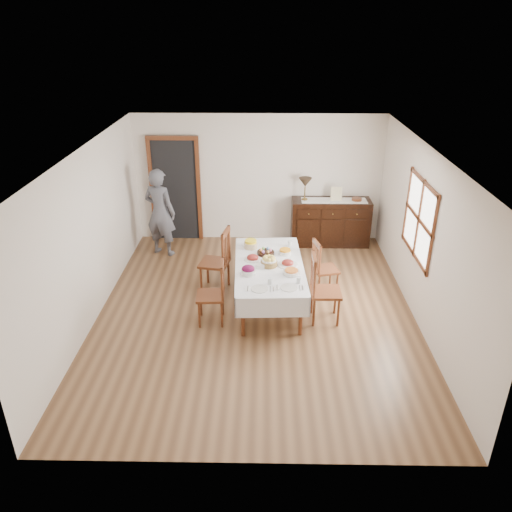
{
  "coord_description": "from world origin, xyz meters",
  "views": [
    {
      "loc": [
        0.12,
        -6.81,
        4.28
      ],
      "look_at": [
        0.0,
        0.1,
        0.95
      ],
      "focal_mm": 35.0,
      "sensor_mm": 36.0,
      "label": 1
    }
  ],
  "objects_px": {
    "sideboard": "(330,222)",
    "person": "(160,210)",
    "dining_table": "(269,269)",
    "chair_right_far": "(323,267)",
    "chair_left_near": "(214,292)",
    "chair_left_far": "(218,260)",
    "table_lamp": "(305,183)",
    "chair_right_near": "(322,288)"
  },
  "relations": [
    {
      "from": "chair_left_near",
      "to": "sideboard",
      "type": "distance_m",
      "value": 3.65
    },
    {
      "from": "chair_right_far",
      "to": "table_lamp",
      "type": "relative_size",
      "value": 2.06
    },
    {
      "from": "chair_left_near",
      "to": "person",
      "type": "relative_size",
      "value": 0.55
    },
    {
      "from": "chair_left_near",
      "to": "chair_left_far",
      "type": "bearing_deg",
      "value": 178.96
    },
    {
      "from": "chair_left_near",
      "to": "table_lamp",
      "type": "relative_size",
      "value": 2.2
    },
    {
      "from": "chair_left_far",
      "to": "chair_right_far",
      "type": "height_order",
      "value": "chair_left_far"
    },
    {
      "from": "dining_table",
      "to": "sideboard",
      "type": "height_order",
      "value": "sideboard"
    },
    {
      "from": "dining_table",
      "to": "chair_left_far",
      "type": "height_order",
      "value": "chair_left_far"
    },
    {
      "from": "dining_table",
      "to": "chair_left_near",
      "type": "relative_size",
      "value": 2.13
    },
    {
      "from": "dining_table",
      "to": "table_lamp",
      "type": "relative_size",
      "value": 4.68
    },
    {
      "from": "chair_left_near",
      "to": "chair_right_far",
      "type": "distance_m",
      "value": 1.99
    },
    {
      "from": "chair_right_near",
      "to": "sideboard",
      "type": "distance_m",
      "value": 2.95
    },
    {
      "from": "dining_table",
      "to": "table_lamp",
      "type": "bearing_deg",
      "value": 71.12
    },
    {
      "from": "chair_right_far",
      "to": "sideboard",
      "type": "bearing_deg",
      "value": -23.88
    },
    {
      "from": "chair_left_near",
      "to": "sideboard",
      "type": "bearing_deg",
      "value": 142.15
    },
    {
      "from": "chair_right_near",
      "to": "table_lamp",
      "type": "bearing_deg",
      "value": 1.64
    },
    {
      "from": "chair_right_far",
      "to": "sideboard",
      "type": "height_order",
      "value": "sideboard"
    },
    {
      "from": "person",
      "to": "table_lamp",
      "type": "bearing_deg",
      "value": -148.75
    },
    {
      "from": "chair_left_near",
      "to": "chair_right_far",
      "type": "bearing_deg",
      "value": 115.81
    },
    {
      "from": "dining_table",
      "to": "chair_left_near",
      "type": "bearing_deg",
      "value": -150.05
    },
    {
      "from": "chair_right_near",
      "to": "chair_right_far",
      "type": "height_order",
      "value": "chair_right_near"
    },
    {
      "from": "sideboard",
      "to": "person",
      "type": "distance_m",
      "value": 3.43
    },
    {
      "from": "chair_right_near",
      "to": "chair_right_far",
      "type": "xyz_separation_m",
      "value": [
        0.11,
        0.87,
        -0.07
      ]
    },
    {
      "from": "chair_left_near",
      "to": "table_lamp",
      "type": "bearing_deg",
      "value": 149.7
    },
    {
      "from": "sideboard",
      "to": "table_lamp",
      "type": "height_order",
      "value": "table_lamp"
    },
    {
      "from": "chair_left_far",
      "to": "chair_right_near",
      "type": "xyz_separation_m",
      "value": [
        1.67,
        -0.93,
        -0.02
      ]
    },
    {
      "from": "chair_left_far",
      "to": "sideboard",
      "type": "xyz_separation_m",
      "value": [
        2.13,
        1.98,
        -0.09
      ]
    },
    {
      "from": "dining_table",
      "to": "chair_right_near",
      "type": "height_order",
      "value": "chair_right_near"
    },
    {
      "from": "chair_left_near",
      "to": "chair_left_far",
      "type": "height_order",
      "value": "chair_left_far"
    },
    {
      "from": "dining_table",
      "to": "chair_right_far",
      "type": "relative_size",
      "value": 2.27
    },
    {
      "from": "sideboard",
      "to": "person",
      "type": "xyz_separation_m",
      "value": [
        -3.36,
        -0.54,
        0.45
      ]
    },
    {
      "from": "chair_right_near",
      "to": "sideboard",
      "type": "bearing_deg",
      "value": -9.04
    },
    {
      "from": "chair_left_far",
      "to": "table_lamp",
      "type": "distance_m",
      "value": 2.64
    },
    {
      "from": "dining_table",
      "to": "chair_right_near",
      "type": "xyz_separation_m",
      "value": [
        0.81,
        -0.46,
        -0.08
      ]
    },
    {
      "from": "chair_left_far",
      "to": "chair_right_far",
      "type": "bearing_deg",
      "value": 99.32
    },
    {
      "from": "chair_left_near",
      "to": "chair_right_near",
      "type": "distance_m",
      "value": 1.65
    },
    {
      "from": "chair_left_far",
      "to": "person",
      "type": "distance_m",
      "value": 1.93
    },
    {
      "from": "chair_left_near",
      "to": "table_lamp",
      "type": "height_order",
      "value": "table_lamp"
    },
    {
      "from": "dining_table",
      "to": "chair_right_near",
      "type": "distance_m",
      "value": 0.93
    },
    {
      "from": "chair_right_far",
      "to": "person",
      "type": "height_order",
      "value": "person"
    },
    {
      "from": "chair_right_near",
      "to": "chair_right_far",
      "type": "bearing_deg",
      "value": -6.89
    },
    {
      "from": "chair_left_near",
      "to": "sideboard",
      "type": "relative_size",
      "value": 0.64
    }
  ]
}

